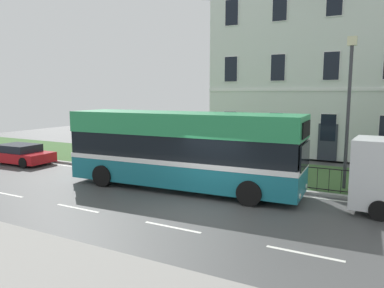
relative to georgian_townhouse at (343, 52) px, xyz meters
The scene contains 7 objects.
ground_plane 17.71m from the georgian_townhouse, 99.07° to the right, with size 60.00×56.00×0.18m.
georgian_townhouse is the anchor object (origin of this frame).
iron_verge_railing 14.33m from the georgian_townhouse, 90.00° to the right, with size 17.97×0.04×0.97m.
single_decker_bus 16.39m from the georgian_townhouse, 107.28° to the right, with size 10.35×3.02×3.31m.
parked_hatchback_00 22.29m from the georgian_townhouse, 137.77° to the right, with size 3.79×2.03×1.14m.
street_lamp_post 12.46m from the georgian_townhouse, 82.17° to the right, with size 0.36×0.24×6.27m.
litter_bin 13.59m from the georgian_townhouse, 94.10° to the right, with size 0.54×0.54×1.08m.
Camera 1 is at (5.72, -11.16, 4.13)m, focal length 34.46 mm.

